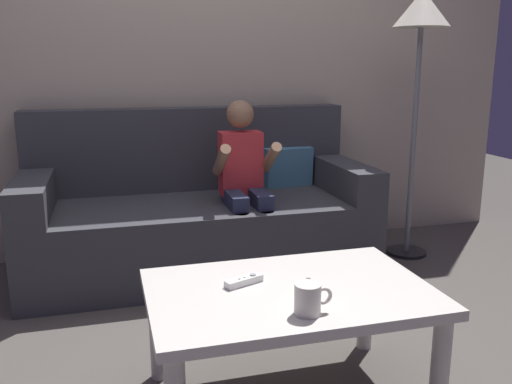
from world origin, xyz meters
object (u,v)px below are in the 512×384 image
(person_seated_on_couch, at_px, (245,178))
(coffee_mug, at_px, (309,299))
(coffee_table, at_px, (289,305))
(floor_lamp, at_px, (421,29))
(nunchuk_lime, at_px, (308,288))
(couch, at_px, (199,215))
(game_remote_white_near_edge, at_px, (244,281))

(person_seated_on_couch, relative_size, coffee_mug, 8.08)
(coffee_table, height_order, coffee_mug, coffee_mug)
(coffee_table, relative_size, floor_lamp, 0.61)
(nunchuk_lime, height_order, coffee_mug, coffee_mug)
(couch, xyz_separation_m, person_seated_on_couch, (0.22, -0.19, 0.24))
(couch, distance_m, floor_lamp, 1.63)
(person_seated_on_couch, xyz_separation_m, coffee_mug, (-0.16, -1.38, -0.08))
(person_seated_on_couch, xyz_separation_m, floor_lamp, (1.04, 0.06, 0.79))
(couch, relative_size, nunchuk_lime, 18.79)
(couch, relative_size, coffee_table, 2.01)
(coffee_table, xyz_separation_m, coffee_mug, (-0.01, -0.20, 0.11))
(person_seated_on_couch, bearing_deg, nunchuk_lime, -94.83)
(game_remote_white_near_edge, bearing_deg, coffee_table, -27.29)
(coffee_table, bearing_deg, coffee_mug, -92.68)
(couch, xyz_separation_m, floor_lamp, (1.26, -0.13, 1.03))
(floor_lamp, bearing_deg, coffee_mug, -129.96)
(coffee_table, xyz_separation_m, game_remote_white_near_edge, (-0.14, 0.07, 0.07))
(couch, relative_size, person_seated_on_couch, 1.97)
(coffee_mug, bearing_deg, person_seated_on_couch, 83.51)
(game_remote_white_near_edge, relative_size, nunchuk_lime, 1.43)
(coffee_mug, bearing_deg, game_remote_white_near_edge, 115.61)
(game_remote_white_near_edge, bearing_deg, coffee_mug, -64.39)
(person_seated_on_couch, height_order, game_remote_white_near_edge, person_seated_on_couch)
(couch, distance_m, person_seated_on_couch, 0.37)
(coffee_table, xyz_separation_m, floor_lamp, (1.19, 1.24, 0.98))
(coffee_table, relative_size, nunchuk_lime, 9.35)
(coffee_mug, relative_size, floor_lamp, 0.08)
(couch, height_order, coffee_mug, couch)
(nunchuk_lime, relative_size, floor_lamp, 0.06)
(floor_lamp, bearing_deg, coffee_table, -133.96)
(game_remote_white_near_edge, height_order, floor_lamp, floor_lamp)
(nunchuk_lime, distance_m, coffee_mug, 0.15)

